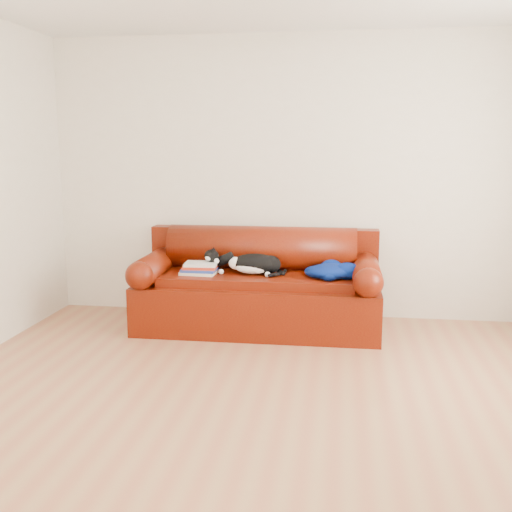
% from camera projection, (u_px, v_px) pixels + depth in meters
% --- Properties ---
extents(ground, '(4.50, 4.50, 0.00)m').
position_uv_depth(ground, '(261.00, 398.00, 3.84)').
color(ground, '#995A3D').
rests_on(ground, ground).
extents(room_shell, '(4.52, 4.02, 2.61)m').
position_uv_depth(room_shell, '(283.00, 133.00, 3.54)').
color(room_shell, beige).
rests_on(room_shell, ground).
extents(sofa_base, '(2.10, 0.90, 0.50)m').
position_uv_depth(sofa_base, '(258.00, 302.00, 5.28)').
color(sofa_base, '#3B0302').
rests_on(sofa_base, ground).
extents(sofa_back, '(2.10, 1.01, 0.88)m').
position_uv_depth(sofa_back, '(262.00, 263.00, 5.47)').
color(sofa_back, '#3B0302').
rests_on(sofa_back, ground).
extents(book_stack, '(0.32, 0.25, 0.10)m').
position_uv_depth(book_stack, '(200.00, 268.00, 5.20)').
color(book_stack, beige).
rests_on(book_stack, sofa_base).
extents(cat, '(0.62, 0.25, 0.22)m').
position_uv_depth(cat, '(255.00, 264.00, 5.17)').
color(cat, black).
rests_on(cat, sofa_base).
extents(blanket, '(0.53, 0.43, 0.14)m').
position_uv_depth(blanket, '(332.00, 270.00, 5.04)').
color(blanket, '#021142').
rests_on(blanket, sofa_base).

